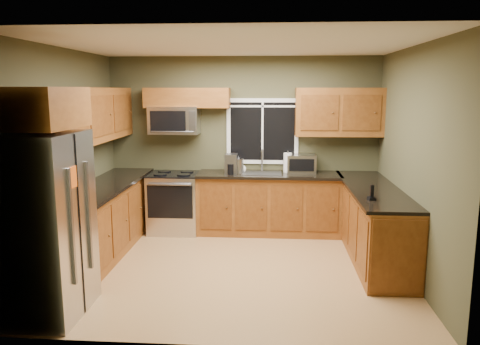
# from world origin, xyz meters

# --- Properties ---
(floor) EXTENTS (4.20, 4.20, 0.00)m
(floor) POSITION_xyz_m (0.00, 0.00, 0.00)
(floor) COLOR #AB7D4B
(floor) RESTS_ON ground
(ceiling) EXTENTS (4.20, 4.20, 0.00)m
(ceiling) POSITION_xyz_m (0.00, 0.00, 2.70)
(ceiling) COLOR white
(ceiling) RESTS_ON back_wall
(back_wall) EXTENTS (4.20, 0.00, 4.20)m
(back_wall) POSITION_xyz_m (0.00, 1.80, 1.35)
(back_wall) COLOR #44432A
(back_wall) RESTS_ON ground
(front_wall) EXTENTS (4.20, 0.00, 4.20)m
(front_wall) POSITION_xyz_m (0.00, -1.80, 1.35)
(front_wall) COLOR #44432A
(front_wall) RESTS_ON ground
(left_wall) EXTENTS (0.00, 3.60, 3.60)m
(left_wall) POSITION_xyz_m (-2.10, 0.00, 1.35)
(left_wall) COLOR #44432A
(left_wall) RESTS_ON ground
(right_wall) EXTENTS (0.00, 3.60, 3.60)m
(right_wall) POSITION_xyz_m (2.10, 0.00, 1.35)
(right_wall) COLOR #44432A
(right_wall) RESTS_ON ground
(window) EXTENTS (1.12, 0.03, 1.02)m
(window) POSITION_xyz_m (0.30, 1.78, 1.55)
(window) COLOR white
(window) RESTS_ON back_wall
(base_cabinets_left) EXTENTS (0.60, 2.65, 0.90)m
(base_cabinets_left) POSITION_xyz_m (-1.80, 0.48, 0.45)
(base_cabinets_left) COLOR brown
(base_cabinets_left) RESTS_ON ground
(countertop_left) EXTENTS (0.65, 2.65, 0.04)m
(countertop_left) POSITION_xyz_m (-1.78, 0.48, 0.92)
(countertop_left) COLOR black
(countertop_left) RESTS_ON base_cabinets_left
(base_cabinets_back) EXTENTS (2.17, 0.60, 0.90)m
(base_cabinets_back) POSITION_xyz_m (0.42, 1.50, 0.45)
(base_cabinets_back) COLOR brown
(base_cabinets_back) RESTS_ON ground
(countertop_back) EXTENTS (2.17, 0.65, 0.04)m
(countertop_back) POSITION_xyz_m (0.42, 1.48, 0.92)
(countertop_back) COLOR black
(countertop_back) RESTS_ON base_cabinets_back
(base_cabinets_peninsula) EXTENTS (0.60, 2.52, 0.90)m
(base_cabinets_peninsula) POSITION_xyz_m (1.80, 0.54, 0.45)
(base_cabinets_peninsula) COLOR brown
(base_cabinets_peninsula) RESTS_ON ground
(countertop_peninsula) EXTENTS (0.65, 2.50, 0.04)m
(countertop_peninsula) POSITION_xyz_m (1.78, 0.55, 0.92)
(countertop_peninsula) COLOR black
(countertop_peninsula) RESTS_ON base_cabinets_peninsula
(upper_cabinets_left) EXTENTS (0.33, 2.65, 0.72)m
(upper_cabinets_left) POSITION_xyz_m (-1.94, 0.48, 1.86)
(upper_cabinets_left) COLOR brown
(upper_cabinets_left) RESTS_ON left_wall
(upper_cabinets_back_left) EXTENTS (1.30, 0.33, 0.30)m
(upper_cabinets_back_left) POSITION_xyz_m (-0.85, 1.64, 2.07)
(upper_cabinets_back_left) COLOR brown
(upper_cabinets_back_left) RESTS_ON back_wall
(upper_cabinets_back_right) EXTENTS (1.30, 0.33, 0.72)m
(upper_cabinets_back_right) POSITION_xyz_m (1.45, 1.64, 1.86)
(upper_cabinets_back_right) COLOR brown
(upper_cabinets_back_right) RESTS_ON back_wall
(upper_cabinet_over_fridge) EXTENTS (0.72, 0.90, 0.38)m
(upper_cabinet_over_fridge) POSITION_xyz_m (-1.74, -1.30, 2.03)
(upper_cabinet_over_fridge) COLOR brown
(upper_cabinet_over_fridge) RESTS_ON left_wall
(refrigerator) EXTENTS (0.74, 0.90, 1.80)m
(refrigerator) POSITION_xyz_m (-1.74, -1.30, 0.90)
(refrigerator) COLOR #B7B7BC
(refrigerator) RESTS_ON ground
(range) EXTENTS (0.76, 0.69, 0.94)m
(range) POSITION_xyz_m (-1.05, 1.47, 0.47)
(range) COLOR #B7B7BC
(range) RESTS_ON ground
(microwave) EXTENTS (0.76, 0.41, 0.42)m
(microwave) POSITION_xyz_m (-1.05, 1.61, 1.73)
(microwave) COLOR #B7B7BC
(microwave) RESTS_ON back_wall
(sink) EXTENTS (0.60, 0.42, 0.36)m
(sink) POSITION_xyz_m (0.30, 1.49, 0.95)
(sink) COLOR slate
(sink) RESTS_ON countertop_back
(toaster_oven) EXTENTS (0.45, 0.35, 0.27)m
(toaster_oven) POSITION_xyz_m (0.90, 1.62, 1.08)
(toaster_oven) COLOR #B7B7BC
(toaster_oven) RESTS_ON countertop_back
(coffee_maker) EXTENTS (0.18, 0.25, 0.30)m
(coffee_maker) POSITION_xyz_m (-0.16, 1.42, 1.08)
(coffee_maker) COLOR slate
(coffee_maker) RESTS_ON countertop_back
(kettle) EXTENTS (0.20, 0.20, 0.27)m
(kettle) POSITION_xyz_m (-0.05, 1.45, 1.07)
(kettle) COLOR #B7B7BC
(kettle) RESTS_ON countertop_back
(paper_towel_roll) EXTENTS (0.15, 0.15, 0.33)m
(paper_towel_roll) POSITION_xyz_m (0.69, 1.60, 1.09)
(paper_towel_roll) COLOR white
(paper_towel_roll) RESTS_ON countertop_back
(soap_bottle_a) EXTENTS (0.12, 0.12, 0.30)m
(soap_bottle_a) POSITION_xyz_m (-0.14, 1.52, 1.09)
(soap_bottle_a) COLOR orange
(soap_bottle_a) RESTS_ON countertop_back
(soap_bottle_c) EXTENTS (0.14, 0.14, 0.16)m
(soap_bottle_c) POSITION_xyz_m (0.00, 1.54, 1.02)
(soap_bottle_c) COLOR white
(soap_bottle_c) RESTS_ON countertop_back
(cordless_phone) EXTENTS (0.10, 0.10, 0.18)m
(cordless_phone) POSITION_xyz_m (1.61, -0.17, 0.99)
(cordless_phone) COLOR black
(cordless_phone) RESTS_ON countertop_peninsula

